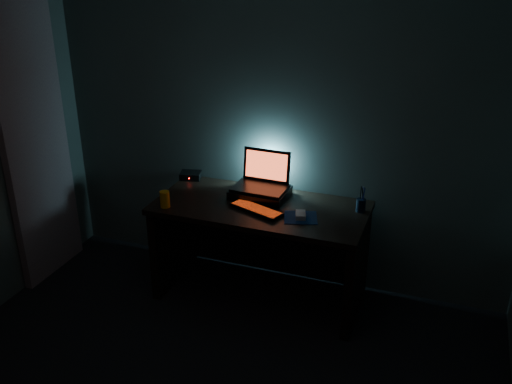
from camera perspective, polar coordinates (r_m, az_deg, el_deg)
room at (r=2.49m, az=-12.13°, el=-5.84°), size 3.50×4.00×2.50m
desk at (r=4.17m, az=0.68°, el=-4.26°), size 1.50×0.70×0.75m
curtain at (r=4.54m, az=-21.32°, el=5.44°), size 0.06×0.65×2.30m
riser at (r=4.14m, az=0.41°, el=-0.08°), size 0.41×0.31×0.06m
laptop at (r=4.15m, az=0.68°, el=1.33°), size 0.39×0.30×0.26m
keyboard at (r=3.93m, az=0.05°, el=-1.76°), size 0.41×0.25×0.02m
mousepad at (r=3.85m, az=4.48°, el=-2.56°), size 0.27×0.26×0.00m
mouse at (r=3.84m, az=4.49°, el=-2.32°), size 0.09×0.12×0.03m
pen_cup at (r=3.97m, az=10.44°, el=-1.31°), size 0.08×0.08×0.09m
juice_glass at (r=4.02m, az=-9.10°, el=-0.72°), size 0.08×0.08×0.12m
router at (r=4.49m, az=-6.55°, el=1.66°), size 0.18×0.16×0.05m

